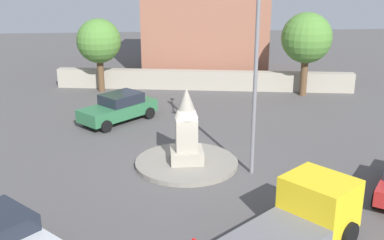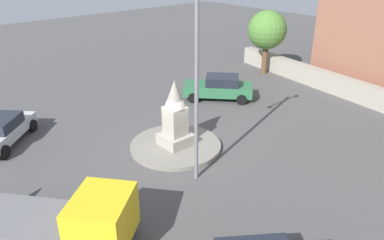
# 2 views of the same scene
# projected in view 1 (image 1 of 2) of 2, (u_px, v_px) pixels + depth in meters

# --- Properties ---
(ground_plane) EXTENTS (80.00, 80.00, 0.00)m
(ground_plane) POSITION_uv_depth(u_px,v_px,m) (187.00, 165.00, 20.87)
(ground_plane) COLOR #4F4C4C
(traffic_island) EXTENTS (4.40, 4.40, 0.20)m
(traffic_island) POSITION_uv_depth(u_px,v_px,m) (187.00, 163.00, 20.84)
(traffic_island) COLOR gray
(traffic_island) RESTS_ON ground
(monument) EXTENTS (1.38, 1.38, 3.24)m
(monument) POSITION_uv_depth(u_px,v_px,m) (187.00, 129.00, 20.35)
(monument) COLOR #9E9687
(monument) RESTS_ON traffic_island
(streetlamp) EXTENTS (3.08, 0.28, 8.45)m
(streetlamp) POSITION_uv_depth(u_px,v_px,m) (256.00, 52.00, 18.54)
(streetlamp) COLOR slate
(streetlamp) RESTS_ON ground
(car_green_parked_right) EXTENTS (4.16, 4.29, 1.53)m
(car_green_parked_right) POSITION_uv_depth(u_px,v_px,m) (119.00, 108.00, 26.18)
(car_green_parked_right) COLOR #2D6B42
(car_green_parked_right) RESTS_ON ground
(truck_yellow_parked_left) EXTENTS (5.06, 5.53, 1.98)m
(truck_yellow_parked_left) POSITION_uv_depth(u_px,v_px,m) (296.00, 223.00, 14.48)
(truck_yellow_parked_left) COLOR yellow
(truck_yellow_parked_left) RESTS_ON ground
(stone_boundary_wall) EXTENTS (3.90, 19.68, 1.27)m
(stone_boundary_wall) POSITION_uv_depth(u_px,v_px,m) (203.00, 80.00, 32.71)
(stone_boundary_wall) COLOR #9E9687
(stone_boundary_wall) RESTS_ON ground
(corner_building) EXTENTS (9.26, 10.03, 9.50)m
(corner_building) POSITION_uv_depth(u_px,v_px,m) (208.00, 9.00, 36.58)
(corner_building) COLOR #935B47
(corner_building) RESTS_ON ground
(tree_near_wall) EXTENTS (3.16, 3.16, 5.28)m
(tree_near_wall) POSITION_uv_depth(u_px,v_px,m) (307.00, 38.00, 30.34)
(tree_near_wall) COLOR brown
(tree_near_wall) RESTS_ON ground
(tree_mid_cluster) EXTENTS (2.86, 2.86, 4.78)m
(tree_mid_cluster) POSITION_uv_depth(u_px,v_px,m) (99.00, 41.00, 31.42)
(tree_mid_cluster) COLOR brown
(tree_mid_cluster) RESTS_ON ground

